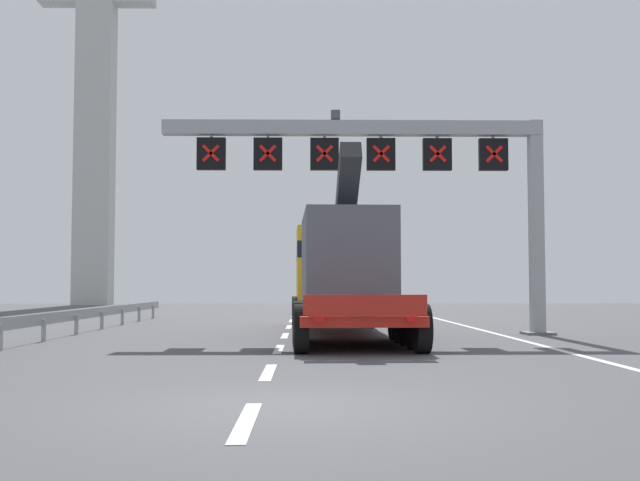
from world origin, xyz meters
TOP-DOWN VIEW (x-y plane):
  - ground at (0.00, 0.00)m, footprint 112.00×112.00m
  - lane_markings at (-0.37, 18.76)m, footprint 0.20×52.11m
  - edge_line_right at (6.20, 12.00)m, footprint 0.20×63.00m
  - overhead_lane_gantry at (3.07, 14.35)m, footprint 12.09×0.90m
  - heavy_haul_truck_red at (1.31, 15.06)m, footprint 3.35×14.12m
  - guardrail_left at (-6.88, 13.02)m, footprint 0.13×30.05m
  - bridge_pylon_distant at (-16.33, 51.13)m, footprint 9.00×2.00m

SIDE VIEW (x-z plane):
  - ground at x=0.00m, z-range 0.00..0.00m
  - edge_line_right at x=6.20m, z-range 0.00..0.01m
  - lane_markings at x=-0.37m, z-range 0.00..0.01m
  - guardrail_left at x=-6.88m, z-range 0.18..0.94m
  - heavy_haul_truck_red at x=1.31m, z-range -0.66..4.64m
  - overhead_lane_gantry at x=3.07m, z-range 1.94..8.90m
  - bridge_pylon_distant at x=-16.33m, z-range 0.40..39.65m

